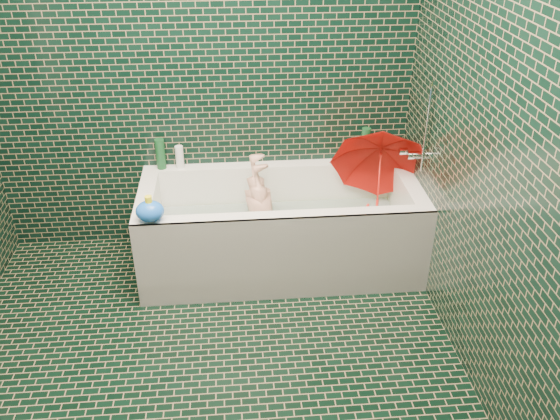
{
  "coord_description": "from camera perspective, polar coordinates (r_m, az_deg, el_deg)",
  "views": [
    {
      "loc": [
        0.17,
        -2.11,
        2.22
      ],
      "look_at": [
        0.43,
        0.82,
        0.51
      ],
      "focal_mm": 38.0,
      "sensor_mm": 36.0,
      "label": 1
    }
  ],
  "objects": [
    {
      "name": "bath_mat",
      "position": [
        3.76,
        0.03,
        -3.12
      ],
      "size": [
        1.35,
        0.47,
        0.01
      ],
      "primitive_type": "cube",
      "color": "green",
      "rests_on": "bathtub"
    },
    {
      "name": "water",
      "position": [
        3.68,
        0.03,
        -1.24
      ],
      "size": [
        1.48,
        0.53,
        0.0
      ],
      "primitive_type": "cube",
      "color": "silver",
      "rests_on": "bathtub"
    },
    {
      "name": "wall_back",
      "position": [
        3.64,
        -7.81,
        14.47
      ],
      "size": [
        2.8,
        0.0,
        2.8
      ],
      "primitive_type": "plane",
      "rotation": [
        1.57,
        0.0,
        0.0
      ],
      "color": "black",
      "rests_on": "floor"
    },
    {
      "name": "rubber_duck",
      "position": [
        3.89,
        7.72,
        5.23
      ],
      "size": [
        0.13,
        0.1,
        0.1
      ],
      "rotation": [
        0.0,
        0.0,
        0.28
      ],
      "color": "yellow",
      "rests_on": "bathtub"
    },
    {
      "name": "bath_toy",
      "position": [
        3.26,
        -12.41,
        -0.08
      ],
      "size": [
        0.18,
        0.16,
        0.15
      ],
      "rotation": [
        0.0,
        0.0,
        -0.21
      ],
      "color": "blue",
      "rests_on": "bathtub"
    },
    {
      "name": "soap_bottle_c",
      "position": [
        3.96,
        9.97,
        4.8
      ],
      "size": [
        0.15,
        0.15,
        0.17
      ],
      "primitive_type": "imported",
      "rotation": [
        0.0,
        0.0,
        0.21
      ],
      "color": "#144622",
      "rests_on": "bathtub"
    },
    {
      "name": "faucet",
      "position": [
        3.61,
        13.1,
        5.73
      ],
      "size": [
        0.18,
        0.19,
        0.55
      ],
      "color": "silver",
      "rests_on": "wall_right"
    },
    {
      "name": "floor",
      "position": [
        3.06,
        -6.97,
        -16.54
      ],
      "size": [
        2.8,
        2.8,
        0.0
      ],
      "primitive_type": "plane",
      "color": "black",
      "rests_on": "ground"
    },
    {
      "name": "bottle_right_tall",
      "position": [
        3.85,
        8.21,
        6.14
      ],
      "size": [
        0.06,
        0.06,
        0.24
      ],
      "primitive_type": "cylinder",
      "rotation": [
        0.0,
        0.0,
        -0.17
      ],
      "color": "#144622",
      "rests_on": "bathtub"
    },
    {
      "name": "soap_bottle_a",
      "position": [
        3.99,
        11.16,
        4.86
      ],
      "size": [
        0.11,
        0.11,
        0.23
      ],
      "primitive_type": "imported",
      "rotation": [
        0.0,
        0.0,
        0.32
      ],
      "color": "white",
      "rests_on": "bathtub"
    },
    {
      "name": "bottle_right_pump",
      "position": [
        3.94,
        11.33,
        5.91
      ],
      "size": [
        0.07,
        0.07,
        0.17
      ],
      "primitive_type": "cylinder",
      "rotation": [
        0.0,
        0.0,
        -0.43
      ],
      "color": "silver",
      "rests_on": "bathtub"
    },
    {
      "name": "bathtub",
      "position": [
        3.71,
        0.05,
        -2.55
      ],
      "size": [
        1.7,
        0.75,
        0.55
      ],
      "color": "white",
      "rests_on": "floor"
    },
    {
      "name": "umbrella",
      "position": [
        3.63,
        9.51,
        3.17
      ],
      "size": [
        0.86,
        0.87,
        0.87
      ],
      "primitive_type": "imported",
      "rotation": [
        0.48,
        -0.36,
        -0.43
      ],
      "color": "red",
      "rests_on": "bathtub"
    },
    {
      "name": "bottle_left_short",
      "position": [
        3.82,
        -9.64,
        5.06
      ],
      "size": [
        0.06,
        0.06,
        0.15
      ],
      "primitive_type": "cylinder",
      "rotation": [
        0.0,
        0.0,
        0.21
      ],
      "color": "white",
      "rests_on": "bathtub"
    },
    {
      "name": "soap_bottle_b",
      "position": [
        3.96,
        11.13,
        4.64
      ],
      "size": [
        0.1,
        0.11,
        0.21
      ],
      "primitive_type": "imported",
      "rotation": [
        0.0,
        0.0,
        -0.1
      ],
      "color": "#521D6E",
      "rests_on": "bathtub"
    },
    {
      "name": "child",
      "position": [
        3.7,
        -1.59,
        -0.91
      ],
      "size": [
        0.83,
        0.31,
        0.26
      ],
      "primitive_type": "imported",
      "rotation": [
        -1.49,
        0.0,
        -1.56
      ],
      "color": "tan",
      "rests_on": "bathtub"
    },
    {
      "name": "bottle_left_tall",
      "position": [
        3.82,
        -11.43,
        5.32
      ],
      "size": [
        0.08,
        0.08,
        0.2
      ],
      "primitive_type": "cylinder",
      "rotation": [
        0.0,
        0.0,
        -0.36
      ],
      "color": "#144622",
      "rests_on": "bathtub"
    },
    {
      "name": "wall_right",
      "position": [
        2.58,
        21.49,
        5.94
      ],
      "size": [
        0.0,
        2.8,
        2.8
      ],
      "primitive_type": "plane",
      "rotation": [
        1.57,
        0.0,
        -1.57
      ],
      "color": "black",
      "rests_on": "floor"
    }
  ]
}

